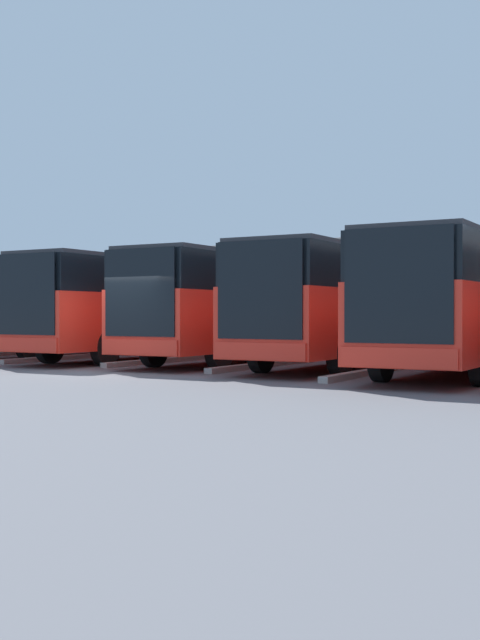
{
  "coord_description": "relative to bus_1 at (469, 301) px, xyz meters",
  "views": [
    {
      "loc": [
        -14.87,
        14.62,
        1.51
      ],
      "look_at": [
        -0.1,
        -5.58,
        1.35
      ],
      "focal_mm": 45.0,
      "sensor_mm": 36.0,
      "label": 1
    }
  ],
  "objects": [
    {
      "name": "bus_6",
      "position": [
        18.85,
        -0.53,
        0.0
      ],
      "size": [
        3.69,
        11.4,
        3.35
      ],
      "rotation": [
        0.0,
        0.0,
        0.11
      ],
      "color": "red",
      "rests_on": "ground_plane"
    },
    {
      "name": "curb_divider_5",
      "position": [
        16.97,
        1.29,
        -1.79
      ],
      "size": [
        0.9,
        6.16,
        0.15
      ],
      "primitive_type": "cube",
      "rotation": [
        0.0,
        0.0,
        0.11
      ],
      "color": "#9E9E99",
      "rests_on": "ground_plane"
    },
    {
      "name": "bus_1",
      "position": [
        0.0,
        0.0,
        0.0
      ],
      "size": [
        3.69,
        11.4,
        3.35
      ],
      "rotation": [
        0.0,
        0.0,
        0.11
      ],
      "color": "red",
      "rests_on": "ground_plane"
    },
    {
      "name": "bus_2",
      "position": [
        3.77,
        -0.7,
        0.0
      ],
      "size": [
        3.69,
        11.4,
        3.35
      ],
      "rotation": [
        0.0,
        0.0,
        0.11
      ],
      "color": "red",
      "rests_on": "ground_plane"
    },
    {
      "name": "bus_5",
      "position": [
        15.08,
        -0.37,
        0.0
      ],
      "size": [
        3.69,
        11.4,
        3.35
      ],
      "rotation": [
        0.0,
        0.0,
        0.11
      ],
      "color": "red",
      "rests_on": "ground_plane"
    },
    {
      "name": "ground_plane",
      "position": [
        7.54,
        5.32,
        -1.86
      ],
      "size": [
        600.0,
        600.0,
        0.0
      ],
      "primitive_type": "plane",
      "color": "#5B5B60"
    },
    {
      "name": "curb_divider_3",
      "position": [
        9.43,
        0.94,
        -1.79
      ],
      "size": [
        0.9,
        6.16,
        0.15
      ],
      "primitive_type": "cube",
      "rotation": [
        0.0,
        0.0,
        0.11
      ],
      "color": "#9E9E99",
      "rests_on": "ground_plane"
    },
    {
      "name": "station_building",
      "position": [
        7.54,
        -20.98,
        0.88
      ],
      "size": [
        38.17,
        13.17,
        5.42
      ],
      "color": "#A8A399",
      "rests_on": "ground_plane"
    },
    {
      "name": "curb_divider_1",
      "position": [
        1.89,
        1.66,
        -1.79
      ],
      "size": [
        0.9,
        6.16,
        0.15
      ],
      "primitive_type": "cube",
      "rotation": [
        0.0,
        0.0,
        0.11
      ],
      "color": "#9E9E99",
      "rests_on": "ground_plane"
    },
    {
      "name": "curb_divider_4",
      "position": [
        13.2,
        1.55,
        -1.79
      ],
      "size": [
        0.9,
        6.16,
        0.15
      ],
      "primitive_type": "cube",
      "rotation": [
        0.0,
        0.0,
        0.11
      ],
      "color": "#9E9E99",
      "rests_on": "ground_plane"
    },
    {
      "name": "bus_3",
      "position": [
        7.54,
        -0.72,
        0.0
      ],
      "size": [
        3.69,
        11.4,
        3.35
      ],
      "rotation": [
        0.0,
        0.0,
        0.11
      ],
      "color": "red",
      "rests_on": "ground_plane"
    },
    {
      "name": "curb_divider_2",
      "position": [
        5.66,
        0.95,
        -1.79
      ],
      "size": [
        0.9,
        6.16,
        0.15
      ],
      "primitive_type": "cube",
      "rotation": [
        0.0,
        0.0,
        0.11
      ],
      "color": "#9E9E99",
      "rests_on": "ground_plane"
    },
    {
      "name": "bus_4",
      "position": [
        11.31,
        -0.1,
        0.0
      ],
      "size": [
        3.69,
        11.4,
        3.35
      ],
      "rotation": [
        0.0,
        0.0,
        0.11
      ],
      "color": "red",
      "rests_on": "ground_plane"
    }
  ]
}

